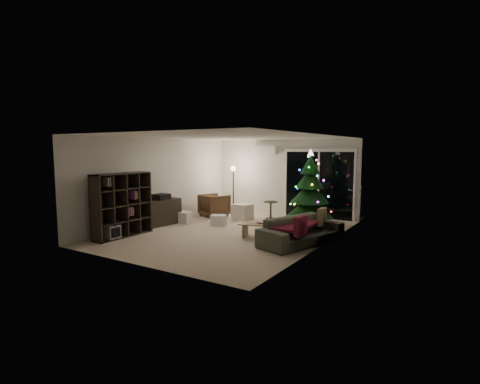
% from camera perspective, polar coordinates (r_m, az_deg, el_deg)
% --- Properties ---
extents(room, '(6.50, 7.51, 2.60)m').
position_cam_1_polar(room, '(10.78, 4.97, 0.32)').
color(room, beige).
rests_on(room, ground).
extents(bookshelf, '(0.70, 1.64, 1.60)m').
position_cam_1_polar(bookshelf, '(9.92, -18.24, -1.80)').
color(bookshelf, black).
rests_on(bookshelf, floor).
extents(media_cabinet, '(0.57, 1.23, 0.74)m').
position_cam_1_polar(media_cabinet, '(11.04, -11.92, -3.03)').
color(media_cabinet, black).
rests_on(media_cabinet, floor).
extents(stereo, '(0.38, 0.45, 0.16)m').
position_cam_1_polar(stereo, '(10.97, -11.97, -0.70)').
color(stereo, black).
rests_on(stereo, media_cabinet).
extents(armchair, '(1.01, 1.03, 0.73)m').
position_cam_1_polar(armchair, '(12.20, -3.94, -2.01)').
color(armchair, '#513C20').
rests_on(armchair, floor).
extents(ottoman, '(0.58, 0.58, 0.47)m').
position_cam_1_polar(ottoman, '(11.73, 0.36, -3.00)').
color(ottoman, '#F6DEC4').
rests_on(ottoman, floor).
extents(cardboard_box_a, '(0.51, 0.42, 0.33)m').
position_cam_1_polar(cardboard_box_a, '(11.30, -8.67, -3.80)').
color(cardboard_box_a, white).
rests_on(cardboard_box_a, floor).
extents(cardboard_box_b, '(0.52, 0.47, 0.30)m').
position_cam_1_polar(cardboard_box_b, '(10.80, -3.29, -4.31)').
color(cardboard_box_b, white).
rests_on(cardboard_box_b, floor).
extents(side_table, '(0.50, 0.50, 0.56)m').
position_cam_1_polar(side_table, '(11.80, 4.70, -2.76)').
color(side_table, black).
rests_on(side_table, floor).
extents(floor_lamp, '(0.25, 0.25, 1.56)m').
position_cam_1_polar(floor_lamp, '(12.62, -1.03, 0.17)').
color(floor_lamp, black).
rests_on(floor_lamp, floor).
extents(sofa, '(1.49, 2.30, 0.63)m').
position_cam_1_polar(sofa, '(8.75, 9.34, -5.86)').
color(sofa, '#363D2E').
rests_on(sofa, floor).
extents(sofa_throw, '(0.67, 1.54, 0.05)m').
position_cam_1_polar(sofa_throw, '(8.76, 8.75, -4.90)').
color(sofa_throw, '#5E0C1F').
rests_on(sofa_throw, sofa).
extents(cushion_a, '(0.16, 0.42, 0.41)m').
position_cam_1_polar(cushion_a, '(9.21, 12.37, -3.70)').
color(cushion_a, '#7C7050').
rests_on(cushion_a, sofa).
extents(cushion_b, '(0.15, 0.42, 0.41)m').
position_cam_1_polar(cushion_b, '(8.02, 9.22, -5.16)').
color(cushion_b, '#5E0C1F').
rests_on(cushion_b, sofa).
extents(coffee_table, '(1.26, 0.71, 0.38)m').
position_cam_1_polar(coffee_table, '(9.15, 3.84, -6.05)').
color(coffee_table, olive).
rests_on(coffee_table, floor).
extents(remote_a, '(0.15, 0.04, 0.02)m').
position_cam_1_polar(remote_a, '(9.17, 3.02, -4.74)').
color(remote_a, black).
rests_on(remote_a, coffee_table).
extents(remote_b, '(0.14, 0.08, 0.02)m').
position_cam_1_polar(remote_b, '(9.10, 4.56, -4.84)').
color(remote_b, slate).
rests_on(remote_b, coffee_table).
extents(christmas_tree, '(1.43, 1.43, 2.19)m').
position_cam_1_polar(christmas_tree, '(10.81, 10.59, 0.66)').
color(christmas_tree, black).
rests_on(christmas_tree, floor).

